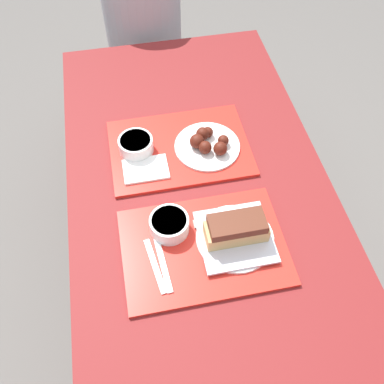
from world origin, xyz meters
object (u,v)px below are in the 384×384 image
(bowl_coleslaw_far, at_px, (136,145))
(wings_plate_far, at_px, (208,144))
(person_seated_across, at_px, (142,16))
(tray_near, at_px, (204,247))
(brisket_sandwich_plate, at_px, (236,233))
(bowl_coleslaw_near, at_px, (169,224))
(tray_far, at_px, (180,148))

(bowl_coleslaw_far, distance_m, wings_plate_far, 0.23)
(bowl_coleslaw_far, xyz_separation_m, person_seated_across, (0.12, 0.82, -0.06))
(tray_near, height_order, wings_plate_far, wings_plate_far)
(tray_near, height_order, brisket_sandwich_plate, brisket_sandwich_plate)
(bowl_coleslaw_near, height_order, brisket_sandwich_plate, brisket_sandwich_plate)
(bowl_coleslaw_near, distance_m, wings_plate_far, 0.34)
(tray_far, bearing_deg, wings_plate_far, -12.60)
(bowl_coleslaw_near, height_order, bowl_coleslaw_far, same)
(wings_plate_far, height_order, person_seated_across, person_seated_across)
(brisket_sandwich_plate, relative_size, person_seated_across, 0.31)
(wings_plate_far, bearing_deg, person_seated_across, 97.46)
(tray_far, distance_m, person_seated_across, 0.83)
(tray_near, distance_m, wings_plate_far, 0.37)
(tray_near, height_order, bowl_coleslaw_near, bowl_coleslaw_near)
(wings_plate_far, bearing_deg, tray_near, -103.98)
(tray_near, bearing_deg, tray_far, 90.05)
(tray_far, distance_m, brisket_sandwich_plate, 0.39)
(person_seated_across, bearing_deg, bowl_coleslaw_far, -98.38)
(tray_near, distance_m, person_seated_across, 1.21)
(brisket_sandwich_plate, distance_m, wings_plate_far, 0.35)
(tray_far, relative_size, wings_plate_far, 2.11)
(tray_far, xyz_separation_m, bowl_coleslaw_near, (-0.08, -0.31, 0.03))
(bowl_coleslaw_far, bearing_deg, bowl_coleslaw_near, -79.88)
(bowl_coleslaw_far, bearing_deg, person_seated_across, 81.62)
(brisket_sandwich_plate, xyz_separation_m, person_seated_across, (-0.11, 1.20, -0.06))
(bowl_coleslaw_near, xyz_separation_m, person_seated_across, (0.06, 1.14, -0.06))
(brisket_sandwich_plate, height_order, bowl_coleslaw_far, brisket_sandwich_plate)
(tray_far, distance_m, wings_plate_far, 0.10)
(tray_near, xyz_separation_m, brisket_sandwich_plate, (0.09, 0.01, 0.04))
(brisket_sandwich_plate, bearing_deg, bowl_coleslaw_near, 159.30)
(tray_near, xyz_separation_m, bowl_coleslaw_near, (-0.08, 0.07, 0.03))
(tray_near, height_order, tray_far, same)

